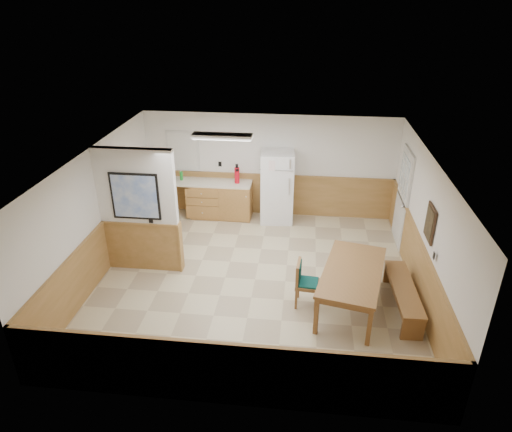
# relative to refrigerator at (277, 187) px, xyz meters

# --- Properties ---
(ground) EXTENTS (6.00, 6.00, 0.00)m
(ground) POSITION_rel_refrigerator_xyz_m (-0.22, -2.63, -0.86)
(ground) COLOR #C6B68E
(ground) RESTS_ON ground
(ceiling) EXTENTS (6.00, 6.00, 0.02)m
(ceiling) POSITION_rel_refrigerator_xyz_m (-0.22, -2.63, 1.64)
(ceiling) COLOR white
(ceiling) RESTS_ON back_wall
(back_wall) EXTENTS (6.00, 0.02, 2.50)m
(back_wall) POSITION_rel_refrigerator_xyz_m (-0.22, 0.37, 0.39)
(back_wall) COLOR white
(back_wall) RESTS_ON ground
(right_wall) EXTENTS (0.02, 6.00, 2.50)m
(right_wall) POSITION_rel_refrigerator_xyz_m (2.78, -2.63, 0.39)
(right_wall) COLOR white
(right_wall) RESTS_ON ground
(left_wall) EXTENTS (0.02, 6.00, 2.50)m
(left_wall) POSITION_rel_refrigerator_xyz_m (-3.22, -2.63, 0.39)
(left_wall) COLOR white
(left_wall) RESTS_ON ground
(wainscot_back) EXTENTS (6.00, 0.04, 1.00)m
(wainscot_back) POSITION_rel_refrigerator_xyz_m (-0.22, 0.35, -0.36)
(wainscot_back) COLOR #A87943
(wainscot_back) RESTS_ON ground
(wainscot_right) EXTENTS (0.04, 6.00, 1.00)m
(wainscot_right) POSITION_rel_refrigerator_xyz_m (2.76, -2.63, -0.36)
(wainscot_right) COLOR #A87943
(wainscot_right) RESTS_ON ground
(wainscot_left) EXTENTS (0.04, 6.00, 1.00)m
(wainscot_left) POSITION_rel_refrigerator_xyz_m (-3.20, -2.63, -0.36)
(wainscot_left) COLOR #A87943
(wainscot_left) RESTS_ON ground
(partition_wall) EXTENTS (1.50, 0.20, 2.50)m
(partition_wall) POSITION_rel_refrigerator_xyz_m (-2.47, -2.43, 0.37)
(partition_wall) COLOR white
(partition_wall) RESTS_ON ground
(kitchen_counter) EXTENTS (2.20, 0.61, 1.00)m
(kitchen_counter) POSITION_rel_refrigerator_xyz_m (-1.43, 0.05, -0.40)
(kitchen_counter) COLOR #AC723D
(kitchen_counter) RESTS_ON ground
(exterior_door) EXTENTS (0.07, 1.02, 2.15)m
(exterior_door) POSITION_rel_refrigerator_xyz_m (2.74, -0.73, 0.19)
(exterior_door) COLOR silver
(exterior_door) RESTS_ON ground
(kitchen_window) EXTENTS (0.80, 0.04, 1.00)m
(kitchen_window) POSITION_rel_refrigerator_xyz_m (-2.32, 0.35, 0.69)
(kitchen_window) COLOR silver
(kitchen_window) RESTS_ON back_wall
(wall_painting) EXTENTS (0.04, 0.50, 0.60)m
(wall_painting) POSITION_rel_refrigerator_xyz_m (2.74, -2.93, 0.69)
(wall_painting) COLOR #362415
(wall_painting) RESTS_ON right_wall
(fluorescent_fixture) EXTENTS (1.20, 0.30, 0.09)m
(fluorescent_fixture) POSITION_rel_refrigerator_xyz_m (-1.02, -1.33, 1.58)
(fluorescent_fixture) COLOR silver
(fluorescent_fixture) RESTS_ON ceiling
(refrigerator) EXTENTS (0.81, 0.75, 1.72)m
(refrigerator) POSITION_rel_refrigerator_xyz_m (0.00, 0.00, 0.00)
(refrigerator) COLOR white
(refrigerator) RESTS_ON ground
(dining_table) EXTENTS (1.35, 2.07, 0.75)m
(dining_table) POSITION_rel_refrigerator_xyz_m (1.53, -3.27, -0.20)
(dining_table) COLOR brown
(dining_table) RESTS_ON ground
(dining_bench) EXTENTS (0.43, 1.73, 0.45)m
(dining_bench) POSITION_rel_refrigerator_xyz_m (2.43, -3.22, -0.52)
(dining_bench) COLOR brown
(dining_bench) RESTS_ON ground
(dining_chair) EXTENTS (0.58, 0.43, 0.85)m
(dining_chair) POSITION_rel_refrigerator_xyz_m (0.69, -3.28, -0.37)
(dining_chair) COLOR brown
(dining_chair) RESTS_ON ground
(fire_extinguisher) EXTENTS (0.14, 0.14, 0.47)m
(fire_extinguisher) POSITION_rel_refrigerator_xyz_m (-0.96, 0.06, 0.24)
(fire_extinguisher) COLOR red
(fire_extinguisher) RESTS_ON kitchen_counter
(soap_bottle) EXTENTS (0.09, 0.09, 0.22)m
(soap_bottle) POSITION_rel_refrigerator_xyz_m (-2.33, 0.09, 0.15)
(soap_bottle) COLOR #1A8F2A
(soap_bottle) RESTS_ON kitchen_counter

